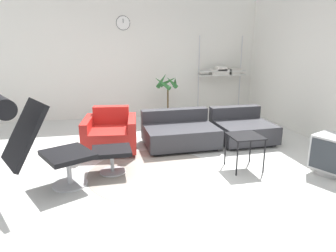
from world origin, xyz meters
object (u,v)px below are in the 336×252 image
(side_table, at_px, (245,139))
(shelf_unit, at_px, (224,72))
(ottoman, at_px, (112,154))
(crt_television, at_px, (331,154))
(couch_second, at_px, (242,129))
(couch_low, at_px, (179,133))
(lounge_chair, at_px, (33,135))
(potted_plant, at_px, (168,100))
(armchair_red, at_px, (111,135))

(side_table, relative_size, shelf_unit, 0.26)
(ottoman, distance_m, shelf_unit, 4.23)
(side_table, distance_m, crt_television, 1.16)
(ottoman, xyz_separation_m, couch_second, (2.39, 0.92, -0.05))
(side_table, bearing_deg, couch_low, 118.18)
(shelf_unit, bearing_deg, ottoman, -133.45)
(lounge_chair, relative_size, side_table, 2.44)
(potted_plant, relative_size, shelf_unit, 0.57)
(couch_second, distance_m, side_table, 1.33)
(side_table, relative_size, potted_plant, 0.45)
(armchair_red, relative_size, couch_low, 0.75)
(side_table, xyz_separation_m, crt_television, (1.06, -0.44, -0.15))
(crt_television, relative_size, potted_plant, 0.51)
(couch_low, relative_size, crt_television, 2.23)
(couch_second, distance_m, shelf_unit, 2.31)
(ottoman, xyz_separation_m, armchair_red, (0.02, 0.93, 0.00))
(armchair_red, xyz_separation_m, couch_low, (1.19, 0.01, -0.05))
(shelf_unit, bearing_deg, couch_second, -102.48)
(armchair_red, relative_size, potted_plant, 0.84)
(ottoman, xyz_separation_m, couch_low, (1.20, 0.93, -0.05))
(side_table, relative_size, crt_television, 0.89)
(side_table, bearing_deg, ottoman, 171.74)
(couch_second, bearing_deg, lounge_chair, 21.22)
(couch_second, bearing_deg, armchair_red, -1.66)
(shelf_unit, bearing_deg, side_table, -107.09)
(shelf_unit, bearing_deg, potted_plant, -166.44)
(couch_low, height_order, crt_television, couch_low)
(lounge_chair, xyz_separation_m, crt_television, (3.79, -0.26, -0.45))
(potted_plant, bearing_deg, shelf_unit, 13.56)
(lounge_chair, bearing_deg, crt_television, 59.01)
(lounge_chair, bearing_deg, ottoman, 90.00)
(couch_low, height_order, couch_second, same)
(armchair_red, xyz_separation_m, crt_television, (2.89, -1.64, 0.03))
(couch_low, xyz_separation_m, potted_plant, (0.17, 1.73, 0.27))
(armchair_red, bearing_deg, side_table, 153.58)
(armchair_red, relative_size, shelf_unit, 0.48)
(lounge_chair, bearing_deg, armchair_red, 119.92)
(lounge_chair, relative_size, crt_television, 2.17)
(lounge_chair, bearing_deg, couch_low, 96.51)
(couch_low, bearing_deg, lounge_chair, 32.09)
(ottoman, height_order, shelf_unit, shelf_unit)
(ottoman, bearing_deg, side_table, -8.26)
(couch_low, height_order, shelf_unit, shelf_unit)
(couch_low, distance_m, crt_television, 2.37)
(armchair_red, bearing_deg, potted_plant, -121.34)
(lounge_chair, xyz_separation_m, potted_plant, (2.25, 3.11, -0.25))
(armchair_red, height_order, potted_plant, potted_plant)
(lounge_chair, xyz_separation_m, ottoman, (0.88, 0.45, -0.48))
(potted_plant, bearing_deg, ottoman, -117.31)
(armchair_red, distance_m, side_table, 2.19)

